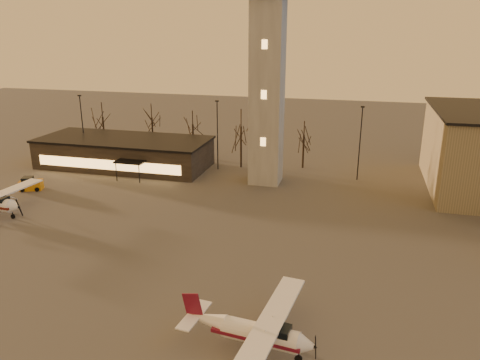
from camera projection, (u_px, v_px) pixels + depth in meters
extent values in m
plane|color=#4A4644|center=(186.00, 299.00, 35.87)|extent=(220.00, 220.00, 0.00)
cube|color=gray|center=(267.00, 93.00, 59.76)|extent=(4.00, 4.00, 24.00)
cube|color=black|center=(125.00, 153.00, 70.01)|extent=(25.00, 10.00, 4.00)
cube|color=black|center=(124.00, 139.00, 69.34)|extent=(25.40, 10.40, 0.30)
cube|color=#F6AF56|center=(108.00, 165.00, 65.51)|extent=(22.00, 0.08, 1.40)
cube|color=black|center=(130.00, 162.00, 63.34)|extent=(4.00, 2.00, 0.20)
cylinder|color=black|center=(83.00, 128.00, 72.85)|extent=(0.16, 0.16, 10.00)
cube|color=black|center=(79.00, 96.00, 71.29)|extent=(0.50, 0.25, 0.18)
cylinder|color=black|center=(217.00, 136.00, 67.54)|extent=(0.16, 0.16, 10.00)
cube|color=black|center=(217.00, 101.00, 65.98)|extent=(0.50, 0.25, 0.18)
cylinder|color=black|center=(360.00, 144.00, 62.71)|extent=(0.16, 0.16, 10.00)
cube|color=black|center=(363.00, 107.00, 61.14)|extent=(0.50, 0.25, 0.18)
cylinder|color=black|center=(104.00, 134.00, 79.03)|extent=(0.28, 0.28, 5.74)
cylinder|color=black|center=(193.00, 141.00, 75.24)|extent=(0.28, 0.28, 5.25)
cylinder|color=black|center=(241.00, 147.00, 69.25)|extent=(0.28, 0.28, 6.16)
cylinder|color=black|center=(303.00, 151.00, 69.09)|extent=(0.28, 0.28, 4.97)
cylinder|color=black|center=(153.00, 134.00, 78.96)|extent=(0.28, 0.28, 5.60)
cylinder|color=white|center=(261.00, 334.00, 29.61)|extent=(5.13, 1.98, 1.41)
cone|color=white|center=(306.00, 345.00, 28.60)|extent=(1.13, 1.45, 1.35)
cone|color=white|center=(208.00, 320.00, 30.84)|extent=(2.73, 1.49, 1.20)
cube|color=black|center=(277.00, 332.00, 29.08)|extent=(1.75, 1.32, 0.76)
cube|color=maroon|center=(257.00, 334.00, 29.70)|extent=(6.00, 2.12, 0.24)
cube|color=white|center=(269.00, 325.00, 29.16)|extent=(2.99, 12.07, 0.15)
cube|color=white|center=(194.00, 315.00, 31.14)|extent=(1.38, 3.68, 0.09)
cube|color=maroon|center=(192.00, 305.00, 30.94)|extent=(1.51, 0.26, 1.84)
cone|color=white|center=(15.00, 207.00, 50.54)|extent=(1.15, 1.51, 1.43)
cube|color=black|center=(0.00, 200.00, 51.00)|extent=(1.82, 1.35, 0.80)
cube|color=orange|center=(31.00, 185.00, 60.07)|extent=(3.04, 2.30, 1.26)
cube|color=black|center=(28.00, 180.00, 59.81)|extent=(1.62, 1.62, 0.72)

